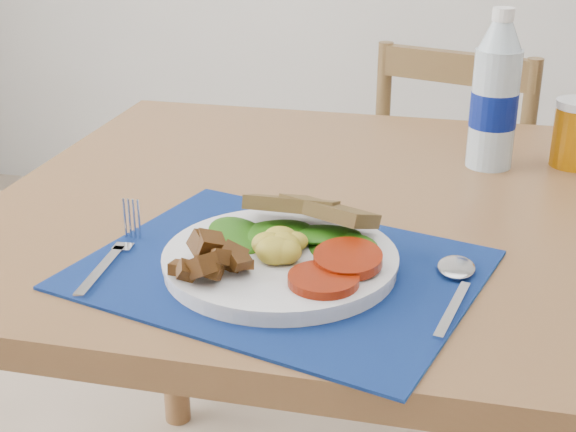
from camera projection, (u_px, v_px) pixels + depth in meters
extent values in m
cube|color=brown|center=(485.00, 225.00, 1.12)|extent=(1.40, 0.90, 0.04)
cylinder|color=brown|center=(170.00, 285.00, 1.75)|extent=(0.06, 0.06, 0.71)
cube|color=#54361E|center=(465.00, 225.00, 1.96)|extent=(0.48, 0.46, 0.04)
cylinder|color=#54361E|center=(538.00, 289.00, 2.09)|extent=(0.03, 0.03, 0.37)
cylinder|color=#54361E|center=(422.00, 261.00, 2.24)|extent=(0.03, 0.03, 0.37)
cylinder|color=#54361E|center=(502.00, 343.00, 1.85)|extent=(0.03, 0.03, 0.37)
cylinder|color=#54361E|center=(375.00, 307.00, 2.00)|extent=(0.03, 0.03, 0.37)
cube|color=#54361E|center=(456.00, 67.00, 1.67)|extent=(0.34, 0.13, 0.44)
cube|color=#040731|center=(280.00, 269.00, 0.95)|extent=(0.52, 0.45, 0.00)
cylinder|color=silver|center=(280.00, 261.00, 0.94)|extent=(0.27, 0.27, 0.02)
ellipsoid|color=gold|center=(283.00, 245.00, 0.93)|extent=(0.07, 0.06, 0.03)
cylinder|color=#9C2605|center=(336.00, 272.00, 0.88)|extent=(0.08, 0.08, 0.01)
ellipsoid|color=#0F3D07|center=(296.00, 236.00, 0.97)|extent=(0.15, 0.09, 0.01)
cube|color=olive|center=(310.00, 208.00, 0.99)|extent=(0.12, 0.08, 0.04)
cube|color=#B2B5BA|center=(101.00, 270.00, 0.94)|extent=(0.02, 0.13, 0.00)
cube|color=#B2B5BA|center=(130.00, 240.00, 1.01)|extent=(0.03, 0.06, 0.00)
cube|color=#B2B5BA|center=(453.00, 309.00, 0.85)|extent=(0.04, 0.13, 0.00)
ellipsoid|color=#B2B5BA|center=(456.00, 269.00, 0.94)|extent=(0.04, 0.06, 0.01)
cylinder|color=#ADBFCC|center=(494.00, 109.00, 1.25)|extent=(0.07, 0.07, 0.19)
cylinder|color=navy|center=(494.00, 109.00, 1.25)|extent=(0.07, 0.07, 0.05)
cone|color=#ADBFCC|center=(501.00, 35.00, 1.21)|extent=(0.07, 0.07, 0.04)
cylinder|color=white|center=(503.00, 14.00, 1.19)|extent=(0.03, 0.03, 0.02)
cylinder|color=#B06204|center=(576.00, 135.00, 1.27)|extent=(0.07, 0.07, 0.10)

